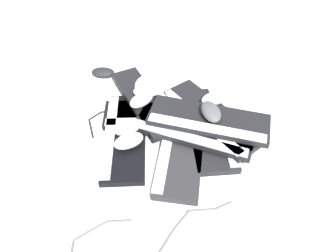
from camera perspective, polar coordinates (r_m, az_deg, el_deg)
The scene contains 19 objects.
ground_plane at distance 1.11m, azimuth 0.85°, elevation -3.90°, with size 3.20×3.20×0.00m, color silver.
keyboard_0 at distance 1.21m, azimuth -1.75°, elevation 2.25°, with size 0.20×0.46×0.03m.
keyboard_1 at distance 1.14m, azimuth -8.28°, elevation -1.74°, with size 0.45×0.20×0.03m.
keyboard_2 at distance 1.09m, azimuth 2.51°, elevation -4.19°, with size 0.46×0.28×0.03m.
keyboard_3 at distance 1.17m, azimuth 7.77°, elevation -0.16°, with size 0.45×0.18×0.03m.
keyboard_4 at distance 1.17m, azimuth 8.01°, elevation 1.83°, with size 0.46×0.34×0.03m.
keyboard_5 at distance 1.11m, azimuth 4.89°, elevation -0.82°, with size 0.35×0.46×0.03m.
keyboard_6 at distance 1.11m, azimuth 7.70°, elevation 1.11°, with size 0.32×0.46×0.03m.
keyboard_7 at distance 1.24m, azimuth -3.84°, elevation 5.17°, with size 0.46×0.28×0.03m.
mouse_0 at distance 1.20m, azimuth 8.82°, elevation 5.19°, with size 0.11×0.07×0.04m, color silver.
mouse_1 at distance 1.18m, azimuth -5.07°, elevation 5.02°, with size 0.11×0.07×0.04m, color #B7B7BC.
mouse_2 at distance 1.12m, azimuth -7.60°, elevation -0.23°, with size 0.11×0.07×0.04m, color silver.
mouse_3 at distance 1.22m, azimuth -4.06°, elevation 6.63°, with size 0.11×0.07×0.04m, color silver.
mouse_4 at distance 1.46m, azimuth -12.27°, elevation 9.94°, with size 0.11×0.07×0.04m, color black.
mouse_5 at distance 1.07m, azimuth -7.49°, elevation -2.80°, with size 0.11×0.07×0.04m, color silver.
mouse_6 at distance 1.09m, azimuth 8.18°, elevation 2.75°, with size 0.11×0.07×0.04m, color #4C4C51.
mouse_7 at distance 1.26m, azimuth -4.71°, elevation 8.04°, with size 0.11×0.07×0.04m, color silver.
cable_0 at distance 0.92m, azimuth -5.69°, elevation -20.69°, with size 0.17×0.50×0.01m.
cable_1 at distance 1.21m, azimuth -11.15°, elevation 0.48°, with size 0.21×0.16×0.01m.
Camera 1 is at (-0.71, 0.13, 0.84)m, focal length 32.00 mm.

